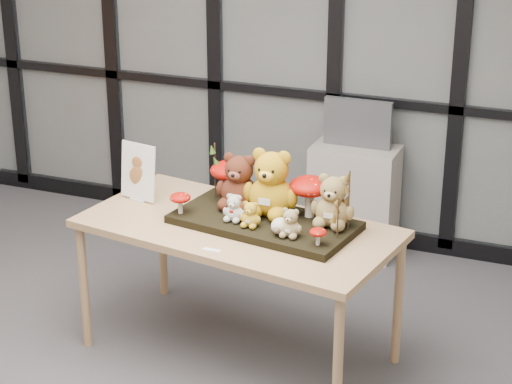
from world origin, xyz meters
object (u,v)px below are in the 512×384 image
at_px(display_table, 238,236).
at_px(mushroom_front_right, 318,236).
at_px(bear_white_bow, 234,206).
at_px(mushroom_back_left, 230,179).
at_px(bear_pooh_yellow, 272,179).
at_px(monitor, 358,123).
at_px(sign_holder, 138,174).
at_px(plush_cream_hedgehog, 280,225).
at_px(bear_brown_medium, 239,178).
at_px(cabinet, 354,200).
at_px(bear_small_yellow, 251,213).
at_px(mushroom_front_left, 180,202).
at_px(diorama_tray, 264,222).
at_px(bear_tan_back, 333,198).
at_px(mushroom_back_right, 310,195).
at_px(bear_beige_small, 291,221).

distance_m(display_table, mushroom_front_right, 0.55).
relative_size(bear_white_bow, mushroom_back_left, 0.67).
distance_m(bear_pooh_yellow, monitor, 1.46).
bearing_deg(sign_holder, plush_cream_hedgehog, -2.95).
height_order(bear_brown_medium, cabinet, bear_brown_medium).
relative_size(bear_small_yellow, bear_white_bow, 0.94).
height_order(mushroom_back_left, mushroom_front_left, mushroom_back_left).
distance_m(diorama_tray, bear_white_bow, 0.19).
xyz_separation_m(bear_pooh_yellow, bear_white_bow, (-0.15, -0.15, -0.12)).
distance_m(display_table, bear_white_bow, 0.19).
bearing_deg(bear_tan_back, bear_white_bow, -156.03).
distance_m(bear_tan_back, sign_holder, 1.17).
distance_m(mushroom_back_right, monitor, 1.41).
bearing_deg(sign_holder, bear_small_yellow, -3.76).
bearing_deg(cabinet, sign_holder, -121.74).
relative_size(plush_cream_hedgehog, sign_holder, 0.28).
relative_size(bear_pooh_yellow, bear_brown_medium, 1.19).
bearing_deg(bear_brown_medium, bear_pooh_yellow, 0.81).
relative_size(bear_pooh_yellow, mushroom_back_right, 1.65).
xyz_separation_m(bear_beige_small, mushroom_back_left, (-0.49, 0.35, 0.04)).
xyz_separation_m(bear_white_bow, cabinet, (0.22, 1.59, -0.53)).
distance_m(bear_pooh_yellow, bear_beige_small, 0.33).
relative_size(display_table, sign_holder, 5.36).
bearing_deg(mushroom_front_left, bear_brown_medium, 36.81).
distance_m(diorama_tray, monitor, 1.54).
xyz_separation_m(diorama_tray, mushroom_front_right, (0.37, -0.21, 0.07)).
distance_m(bear_pooh_yellow, mushroom_front_left, 0.51).
bearing_deg(diorama_tray, bear_white_bow, -141.57).
relative_size(mushroom_front_left, monitor, 0.28).
bearing_deg(bear_brown_medium, display_table, -61.23).
distance_m(bear_small_yellow, bear_beige_small, 0.24).
relative_size(bear_beige_small, mushroom_front_right, 1.71).
distance_m(plush_cream_hedgehog, mushroom_back_right, 0.29).
height_order(bear_white_bow, mushroom_back_right, mushroom_back_right).
distance_m(bear_tan_back, plush_cream_hedgehog, 0.32).
distance_m(plush_cream_hedgehog, mushroom_front_left, 0.60).
relative_size(display_table, cabinet, 2.32).
height_order(mushroom_front_left, monitor, monitor).
bearing_deg(plush_cream_hedgehog, display_table, 168.01).
xyz_separation_m(plush_cream_hedgehog, monitor, (-0.07, 1.68, 0.06)).
bearing_deg(mushroom_front_left, cabinet, 71.79).
relative_size(mushroom_back_left, mushroom_back_right, 0.99).
height_order(bear_pooh_yellow, mushroom_front_right, bear_pooh_yellow).
bearing_deg(cabinet, mushroom_front_left, -108.21).
xyz_separation_m(bear_tan_back, bear_small_yellow, (-0.39, -0.17, -0.08)).
bearing_deg(cabinet, mushroom_back_left, -105.30).
relative_size(sign_holder, monitor, 0.73).
distance_m(bear_brown_medium, bear_tan_back, 0.55).
height_order(bear_tan_back, cabinet, bear_tan_back).
height_order(display_table, plush_cream_hedgehog, plush_cream_hedgehog).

